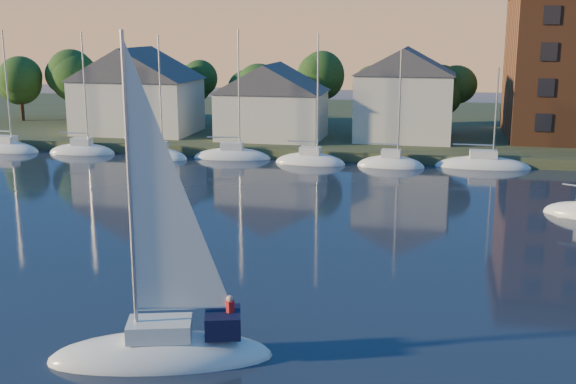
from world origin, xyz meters
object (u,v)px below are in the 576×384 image
(clubhouse_east, at_px, (404,93))
(hero_sailboat, at_px, (164,345))
(clubhouse_west, at_px, (137,89))
(clubhouse_centre, at_px, (272,100))

(clubhouse_east, bearing_deg, hero_sailboat, -96.84)
(clubhouse_west, xyz_separation_m, clubhouse_centre, (16.00, -1.00, -0.80))
(clubhouse_east, relative_size, hero_sailboat, 0.75)
(clubhouse_east, xyz_separation_m, hero_sailboat, (-6.35, -52.89, -5.41))
(hero_sailboat, bearing_deg, clubhouse_east, -113.23)
(clubhouse_west, bearing_deg, clubhouse_centre, -3.58)
(clubhouse_centre, distance_m, clubhouse_east, 14.17)
(clubhouse_centre, height_order, clubhouse_east, clubhouse_east)
(clubhouse_centre, xyz_separation_m, clubhouse_east, (14.00, 2.00, 0.87))
(hero_sailboat, bearing_deg, clubhouse_centre, -97.84)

